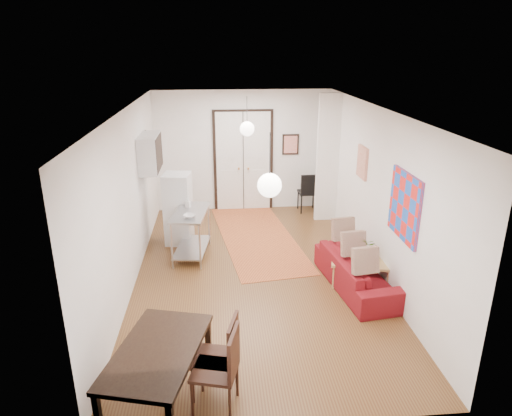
{
  "coord_description": "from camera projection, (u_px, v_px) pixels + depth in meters",
  "views": [
    {
      "loc": [
        -0.63,
        -7.29,
        3.86
      ],
      "look_at": [
        0.01,
        -0.02,
        1.25
      ],
      "focal_mm": 32.0,
      "sensor_mm": 36.0,
      "label": 1
    }
  ],
  "objects": [
    {
      "name": "floor",
      "position": [
        256.0,
        273.0,
        8.2
      ],
      "size": [
        7.0,
        7.0,
        0.0
      ],
      "primitive_type": "plane",
      "color": "brown",
      "rests_on": "ground"
    },
    {
      "name": "ceiling",
      "position": [
        255.0,
        110.0,
        7.22
      ],
      "size": [
        4.2,
        7.0,
        0.02
      ],
      "primitive_type": "cube",
      "color": "white",
      "rests_on": "wall_back"
    },
    {
      "name": "wall_back",
      "position": [
        243.0,
        151.0,
        10.99
      ],
      "size": [
        4.2,
        0.02,
        2.9
      ],
      "primitive_type": "cube",
      "color": "white",
      "rests_on": "floor"
    },
    {
      "name": "wall_front",
      "position": [
        286.0,
        309.0,
        4.42
      ],
      "size": [
        4.2,
        0.02,
        2.9
      ],
      "primitive_type": "cube",
      "color": "white",
      "rests_on": "floor"
    },
    {
      "name": "wall_left",
      "position": [
        129.0,
        200.0,
        7.54
      ],
      "size": [
        0.02,
        7.0,
        2.9
      ],
      "primitive_type": "cube",
      "color": "white",
      "rests_on": "floor"
    },
    {
      "name": "wall_right",
      "position": [
        376.0,
        193.0,
        7.88
      ],
      "size": [
        0.02,
        7.0,
        2.9
      ],
      "primitive_type": "cube",
      "color": "white",
      "rests_on": "floor"
    },
    {
      "name": "double_doors",
      "position": [
        243.0,
        162.0,
        11.03
      ],
      "size": [
        1.44,
        0.06,
        2.5
      ],
      "primitive_type": "cube",
      "color": "white",
      "rests_on": "wall_back"
    },
    {
      "name": "stub_partition",
      "position": [
        328.0,
        159.0,
        10.25
      ],
      "size": [
        0.5,
        0.1,
        2.9
      ],
      "primitive_type": "cube",
      "color": "white",
      "rests_on": "floor"
    },
    {
      "name": "wall_cabinet",
      "position": [
        150.0,
        153.0,
        8.81
      ],
      "size": [
        0.35,
        1.0,
        0.7
      ],
      "primitive_type": "cube",
      "color": "silver",
      "rests_on": "wall_left"
    },
    {
      "name": "painting_popart",
      "position": [
        405.0,
        206.0,
        6.64
      ],
      "size": [
        0.05,
        1.0,
        1.0
      ],
      "primitive_type": "cube",
      "color": "red",
      "rests_on": "wall_right"
    },
    {
      "name": "painting_abstract",
      "position": [
        362.0,
        162.0,
        8.51
      ],
      "size": [
        0.05,
        0.5,
        0.6
      ],
      "primitive_type": "cube",
      "color": "#F3E6CA",
      "rests_on": "wall_right"
    },
    {
      "name": "poster_back",
      "position": [
        291.0,
        144.0,
        11.01
      ],
      "size": [
        0.4,
        0.03,
        0.5
      ],
      "primitive_type": "cube",
      "color": "red",
      "rests_on": "wall_back"
    },
    {
      "name": "print_left",
      "position": [
        146.0,
        145.0,
        9.24
      ],
      "size": [
        0.03,
        0.44,
        0.54
      ],
      "primitive_type": "cube",
      "color": "#945C3E",
      "rests_on": "wall_left"
    },
    {
      "name": "pendant_back",
      "position": [
        247.0,
        129.0,
        9.31
      ],
      "size": [
        0.3,
        0.3,
        0.8
      ],
      "color": "white",
      "rests_on": "ceiling"
    },
    {
      "name": "pendant_front",
      "position": [
        270.0,
        185.0,
        5.56
      ],
      "size": [
        0.3,
        0.3,
        0.8
      ],
      "color": "white",
      "rests_on": "ceiling"
    },
    {
      "name": "kilim_rug",
      "position": [
        257.0,
        237.0,
        9.72
      ],
      "size": [
        1.96,
        4.01,
        0.01
      ],
      "primitive_type": "cube",
      "rotation": [
        0.0,
        0.0,
        0.14
      ],
      "color": "#C86A32",
      "rests_on": "floor"
    },
    {
      "name": "sofa",
      "position": [
        357.0,
        272.0,
        7.62
      ],
      "size": [
        1.05,
        2.09,
        0.58
      ],
      "primitive_type": "imported",
      "rotation": [
        0.0,
        0.0,
        1.71
      ],
      "color": "maroon",
      "rests_on": "floor"
    },
    {
      "name": "coffee_table",
      "position": [
        361.0,
        264.0,
        7.7
      ],
      "size": [
        1.11,
        0.8,
        0.44
      ],
      "rotation": [
        0.0,
        0.0,
        -0.27
      ],
      "color": "tan",
      "rests_on": "floor"
    },
    {
      "name": "potted_plant",
      "position": [
        363.0,
        249.0,
        7.6
      ],
      "size": [
        0.46,
        0.43,
        0.43
      ],
      "primitive_type": "imported",
      "rotation": [
        0.0,
        0.0,
        -0.27
      ],
      "color": "#30642D",
      "rests_on": "coffee_table"
    },
    {
      "name": "kitchen_counter",
      "position": [
        191.0,
        228.0,
        8.67
      ],
      "size": [
        0.75,
        1.26,
        0.91
      ],
      "rotation": [
        0.0,
        0.0,
        -0.14
      ],
      "color": "#ADAFB1",
      "rests_on": "floor"
    },
    {
      "name": "bowl",
      "position": [
        189.0,
        216.0,
        8.27
      ],
      "size": [
        0.28,
        0.28,
        0.05
      ],
      "primitive_type": "imported",
      "rotation": [
        0.0,
        0.0,
        -0.43
      ],
      "color": "silver",
      "rests_on": "kitchen_counter"
    },
    {
      "name": "soap_bottle",
      "position": [
        188.0,
        203.0,
        8.76
      ],
      "size": [
        0.11,
        0.11,
        0.19
      ],
      "primitive_type": "imported",
      "rotation": [
        0.0,
        0.0,
        -0.43
      ],
      "color": "#4E9FAA",
      "rests_on": "kitchen_counter"
    },
    {
      "name": "fridge",
      "position": [
        178.0,
        209.0,
        9.24
      ],
      "size": [
        0.58,
        0.58,
        1.47
      ],
      "primitive_type": "cube",
      "rotation": [
        0.0,
        0.0,
        -0.14
      ],
      "color": "silver",
      "rests_on": "floor"
    },
    {
      "name": "dining_table",
      "position": [
        158.0,
        356.0,
        4.89
      ],
      "size": [
        1.17,
        1.62,
        0.81
      ],
      "rotation": [
        0.0,
        0.0,
        -0.25
      ],
      "color": "black",
      "rests_on": "floor"
    },
    {
      "name": "dining_chair_near",
      "position": [
        214.0,
        345.0,
        5.28
      ],
      "size": [
        0.58,
        0.73,
        1.0
      ],
      "rotation": [
        0.0,
        0.0,
        -1.82
      ],
      "color": "#341A10",
      "rests_on": "floor"
    },
    {
      "name": "dining_chair_far",
      "position": [
        214.0,
        357.0,
        5.08
      ],
      "size": [
        0.58,
        0.73,
        1.0
      ],
      "rotation": [
        0.0,
        0.0,
        -1.82
      ],
      "color": "#341A10",
      "rests_on": "floor"
    },
    {
      "name": "black_side_chair",
      "position": [
        307.0,
        188.0,
        11.17
      ],
      "size": [
        0.46,
        0.46,
        0.97
      ],
      "rotation": [
        0.0,
        0.0,
        3.18
      ],
      "color": "black",
      "rests_on": "floor"
    }
  ]
}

